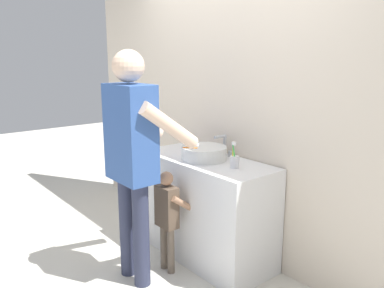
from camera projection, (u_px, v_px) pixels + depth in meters
The scene contains 9 objects.
ground_plane at pixel (178, 265), 3.31m from camera, with size 14.00×14.00×0.00m, color silver.
back_wall at pixel (234, 100), 3.39m from camera, with size 4.40×0.08×2.70m.
vanity_cabinet at pixel (205, 208), 3.40m from camera, with size 1.25×0.54×0.88m, color white.
sink_basin at pixel (204, 153), 3.27m from camera, with size 0.38×0.38×0.11m.
faucet at pixel (224, 146), 3.41m from camera, with size 0.18×0.14×0.18m.
toothbrush_cup at pixel (234, 161), 3.02m from camera, with size 0.07×0.07×0.21m.
soap_bottle at pixel (188, 145), 3.53m from camera, with size 0.06×0.06×0.17m.
child_toddler at pixel (168, 212), 3.13m from camera, with size 0.26×0.26×0.84m.
adult_parent at pixel (133, 148), 2.90m from camera, with size 0.55×0.58×1.77m.
Camera 1 is at (2.39, -1.81, 1.73)m, focal length 36.78 mm.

